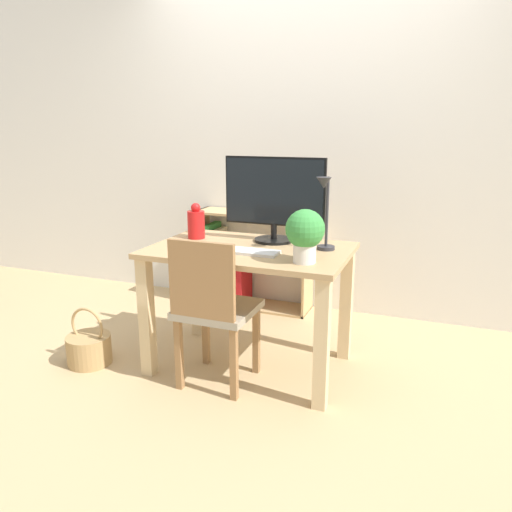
{
  "coord_description": "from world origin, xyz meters",
  "views": [
    {
      "loc": [
        1.02,
        -2.55,
        1.4
      ],
      "look_at": [
        0.0,
        0.1,
        0.65
      ],
      "focal_mm": 35.0,
      "sensor_mm": 36.0,
      "label": 1
    }
  ],
  "objects_px": {
    "keyboard": "(248,252)",
    "basket": "(89,348)",
    "vase": "(196,223)",
    "bookshelf": "(235,267)",
    "monitor": "(274,195)",
    "chair": "(213,306)",
    "potted_plant": "(305,232)",
    "desk_lamp": "(325,206)"
  },
  "relations": [
    {
      "from": "keyboard",
      "to": "basket",
      "type": "xyz_separation_m",
      "value": [
        -0.95,
        -0.21,
        -0.64
      ]
    },
    {
      "from": "vase",
      "to": "bookshelf",
      "type": "distance_m",
      "value": 0.99
    },
    {
      "from": "monitor",
      "to": "keyboard",
      "type": "xyz_separation_m",
      "value": [
        -0.04,
        -0.32,
        -0.27
      ]
    },
    {
      "from": "vase",
      "to": "monitor",
      "type": "bearing_deg",
      "value": 10.73
    },
    {
      "from": "chair",
      "to": "basket",
      "type": "height_order",
      "value": "chair"
    },
    {
      "from": "monitor",
      "to": "bookshelf",
      "type": "bearing_deg",
      "value": 127.81
    },
    {
      "from": "potted_plant",
      "to": "chair",
      "type": "height_order",
      "value": "potted_plant"
    },
    {
      "from": "bookshelf",
      "to": "basket",
      "type": "bearing_deg",
      "value": -107.68
    },
    {
      "from": "bookshelf",
      "to": "basket",
      "type": "distance_m",
      "value": 1.36
    },
    {
      "from": "bookshelf",
      "to": "basket",
      "type": "xyz_separation_m",
      "value": [
        -0.41,
        -1.28,
        -0.21
      ]
    },
    {
      "from": "keyboard",
      "to": "chair",
      "type": "xyz_separation_m",
      "value": [
        -0.13,
        -0.18,
        -0.27
      ]
    },
    {
      "from": "vase",
      "to": "desk_lamp",
      "type": "relative_size",
      "value": 0.53
    },
    {
      "from": "keyboard",
      "to": "vase",
      "type": "distance_m",
      "value": 0.5
    },
    {
      "from": "vase",
      "to": "potted_plant",
      "type": "height_order",
      "value": "potted_plant"
    },
    {
      "from": "potted_plant",
      "to": "basket",
      "type": "bearing_deg",
      "value": -174.05
    },
    {
      "from": "desk_lamp",
      "to": "chair",
      "type": "distance_m",
      "value": 0.81
    },
    {
      "from": "chair",
      "to": "bookshelf",
      "type": "xyz_separation_m",
      "value": [
        -0.41,
        1.25,
        -0.16
      ]
    },
    {
      "from": "bookshelf",
      "to": "basket",
      "type": "height_order",
      "value": "bookshelf"
    },
    {
      "from": "monitor",
      "to": "chair",
      "type": "distance_m",
      "value": 0.76
    },
    {
      "from": "potted_plant",
      "to": "chair",
      "type": "xyz_separation_m",
      "value": [
        -0.47,
        -0.1,
        -0.42
      ]
    },
    {
      "from": "vase",
      "to": "basket",
      "type": "xyz_separation_m",
      "value": [
        -0.52,
        -0.44,
        -0.72
      ]
    },
    {
      "from": "keyboard",
      "to": "chair",
      "type": "relative_size",
      "value": 0.4
    },
    {
      "from": "chair",
      "to": "basket",
      "type": "relative_size",
      "value": 2.38
    },
    {
      "from": "keyboard",
      "to": "bookshelf",
      "type": "relative_size",
      "value": 0.37
    },
    {
      "from": "keyboard",
      "to": "potted_plant",
      "type": "xyz_separation_m",
      "value": [
        0.34,
        -0.08,
        0.15
      ]
    },
    {
      "from": "bookshelf",
      "to": "vase",
      "type": "bearing_deg",
      "value": -82.59
    },
    {
      "from": "monitor",
      "to": "vase",
      "type": "bearing_deg",
      "value": -169.27
    },
    {
      "from": "desk_lamp",
      "to": "potted_plant",
      "type": "bearing_deg",
      "value": -98.39
    },
    {
      "from": "vase",
      "to": "potted_plant",
      "type": "bearing_deg",
      "value": -21.8
    },
    {
      "from": "desk_lamp",
      "to": "keyboard",
      "type": "bearing_deg",
      "value": -155.18
    },
    {
      "from": "vase",
      "to": "bookshelf",
      "type": "xyz_separation_m",
      "value": [
        -0.11,
        0.84,
        -0.52
      ]
    },
    {
      "from": "potted_plant",
      "to": "chair",
      "type": "distance_m",
      "value": 0.64
    },
    {
      "from": "monitor",
      "to": "keyboard",
      "type": "distance_m",
      "value": 0.42
    },
    {
      "from": "monitor",
      "to": "potted_plant",
      "type": "relative_size",
      "value": 2.25
    },
    {
      "from": "vase",
      "to": "chair",
      "type": "height_order",
      "value": "vase"
    },
    {
      "from": "keyboard",
      "to": "potted_plant",
      "type": "relative_size",
      "value": 1.24
    },
    {
      "from": "keyboard",
      "to": "potted_plant",
      "type": "bearing_deg",
      "value": -13.33
    },
    {
      "from": "chair",
      "to": "bookshelf",
      "type": "bearing_deg",
      "value": 113.58
    },
    {
      "from": "chair",
      "to": "bookshelf",
      "type": "height_order",
      "value": "chair"
    },
    {
      "from": "desk_lamp",
      "to": "monitor",
      "type": "bearing_deg",
      "value": 156.83
    },
    {
      "from": "vase",
      "to": "chair",
      "type": "distance_m",
      "value": 0.62
    },
    {
      "from": "potted_plant",
      "to": "desk_lamp",
      "type": "bearing_deg",
      "value": 81.61
    }
  ]
}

